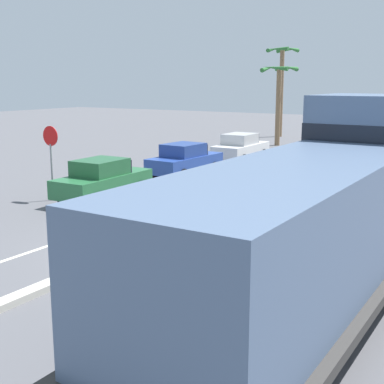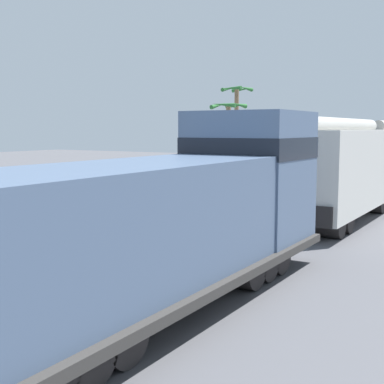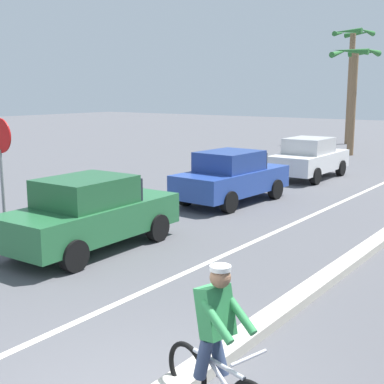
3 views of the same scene
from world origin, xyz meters
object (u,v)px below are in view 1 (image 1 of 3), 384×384
at_px(cyclist, 172,219).
at_px(palm_tree_far, 282,74).
at_px(locomotive, 326,215).
at_px(stop_sign, 51,149).
at_px(parked_car_green, 103,180).
at_px(palm_tree_near, 279,87).
at_px(parked_car_blue, 185,160).
at_px(parked_car_white, 241,148).

bearing_deg(cyclist, palm_tree_far, 107.71).
relative_size(locomotive, palm_tree_far, 1.59).
relative_size(cyclist, palm_tree_far, 0.23).
height_order(locomotive, stop_sign, locomotive).
bearing_deg(parked_car_green, palm_tree_near, 94.30).
distance_m(locomotive, cyclist, 4.88).
height_order(parked_car_green, palm_tree_near, palm_tree_near).
xyz_separation_m(cyclist, palm_tree_far, (-9.56, 29.94, 4.28)).
bearing_deg(palm_tree_near, parked_car_blue, -84.55).
xyz_separation_m(parked_car_green, parked_car_white, (-0.15, 11.93, 0.00)).
height_order(parked_car_blue, palm_tree_near, palm_tree_near).
relative_size(locomotive, parked_car_blue, 2.72).
relative_size(parked_car_white, cyclist, 2.46).
xyz_separation_m(palm_tree_near, palm_tree_far, (-2.35, 5.90, 0.99)).
bearing_deg(parked_car_white, palm_tree_far, 104.51).
relative_size(parked_car_green, palm_tree_far, 0.58).
xyz_separation_m(parked_car_white, palm_tree_near, (-1.39, 8.55, 3.29)).
height_order(locomotive, cyclist, locomotive).
xyz_separation_m(stop_sign, palm_tree_near, (0.11, 21.51, 2.08)).
height_order(parked_car_white, stop_sign, stop_sign).
bearing_deg(palm_tree_far, palm_tree_near, -68.27).
relative_size(parked_car_blue, palm_tree_far, 0.58).
bearing_deg(palm_tree_near, parked_car_green, -85.70).
relative_size(parked_car_white, palm_tree_near, 0.73).
height_order(locomotive, palm_tree_near, palm_tree_near).
relative_size(parked_car_white, palm_tree_far, 0.58).
bearing_deg(cyclist, parked_car_white, 110.59).
height_order(parked_car_green, stop_sign, stop_sign).
xyz_separation_m(parked_car_blue, palm_tree_near, (-1.37, 14.39, 3.29)).
distance_m(parked_car_green, parked_car_white, 11.93).
bearing_deg(palm_tree_far, parked_car_green, -81.61).
relative_size(locomotive, parked_car_white, 2.76).
relative_size(cyclist, stop_sign, 0.60).
bearing_deg(parked_car_blue, palm_tree_far, 100.39).
xyz_separation_m(parked_car_blue, stop_sign, (-1.48, -7.12, 1.21)).
bearing_deg(stop_sign, palm_tree_far, 94.67).
relative_size(stop_sign, palm_tree_far, 0.39).
bearing_deg(parked_car_blue, parked_car_white, 89.82).
xyz_separation_m(parked_car_green, palm_tree_far, (-3.89, 26.38, 4.28)).
bearing_deg(cyclist, parked_car_green, 147.92).
distance_m(cyclist, palm_tree_near, 25.31).
bearing_deg(parked_car_white, cyclist, -69.41).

